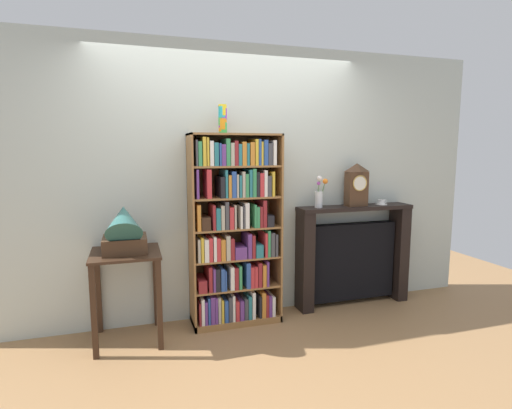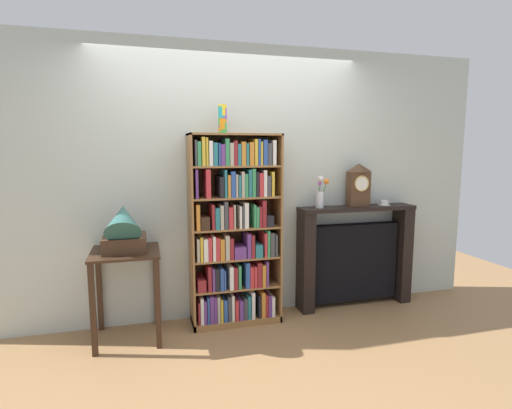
{
  "view_description": "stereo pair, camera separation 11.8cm",
  "coord_description": "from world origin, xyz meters",
  "views": [
    {
      "loc": [
        -0.9,
        -3.39,
        1.63
      ],
      "look_at": [
        0.2,
        0.13,
        1.11
      ],
      "focal_mm": 28.03,
      "sensor_mm": 36.0,
      "label": 1
    },
    {
      "loc": [
        -0.78,
        -3.42,
        1.63
      ],
      "look_at": [
        0.2,
        0.13,
        1.11
      ],
      "focal_mm": 28.03,
      "sensor_mm": 36.0,
      "label": 2
    }
  ],
  "objects": [
    {
      "name": "gramophone",
      "position": [
        -0.97,
        -0.03,
        0.98
      ],
      "size": [
        0.35,
        0.46,
        0.49
      ],
      "color": "#472D1C",
      "rests_on": "side_table_left"
    },
    {
      "name": "cup_stack",
      "position": [
        -0.1,
        0.15,
        1.89
      ],
      "size": [
        0.08,
        0.08,
        0.25
      ],
      "color": "green",
      "rests_on": "bookshelf"
    },
    {
      "name": "bookshelf",
      "position": [
        -0.01,
        0.12,
        0.84
      ],
      "size": [
        0.83,
        0.34,
        1.76
      ],
      "color": "olive",
      "rests_on": "ground"
    },
    {
      "name": "mantel_clock",
      "position": [
        1.29,
        0.18,
        1.27
      ],
      "size": [
        0.21,
        0.13,
        0.43
      ],
      "color": "#472D1C",
      "rests_on": "fireplace_mantel"
    },
    {
      "name": "wall_back",
      "position": [
        0.16,
        0.34,
        1.3
      ],
      "size": [
        5.0,
        0.08,
        2.6
      ],
      "primitive_type": "cube",
      "color": "beige",
      "rests_on": "ground"
    },
    {
      "name": "flower_vase",
      "position": [
        0.88,
        0.18,
        1.18
      ],
      "size": [
        0.13,
        0.09,
        0.32
      ],
      "color": "silver",
      "rests_on": "fireplace_mantel"
    },
    {
      "name": "ground_plane",
      "position": [
        0.0,
        0.0,
        -0.01
      ],
      "size": [
        8.0,
        6.4,
        0.02
      ],
      "primitive_type": "cube",
      "color": "#997047"
    },
    {
      "name": "side_table_left",
      "position": [
        -0.97,
        0.03,
        0.58
      ],
      "size": [
        0.56,
        0.55,
        0.78
      ],
      "color": "#382316",
      "rests_on": "ground"
    },
    {
      "name": "teacup_with_saucer",
      "position": [
        1.6,
        0.18,
        1.07
      ],
      "size": [
        0.13,
        0.12,
        0.05
      ],
      "color": "white",
      "rests_on": "fireplace_mantel"
    },
    {
      "name": "fireplace_mantel",
      "position": [
        1.29,
        0.2,
        0.51
      ],
      "size": [
        1.23,
        0.25,
        1.05
      ],
      "color": "black",
      "rests_on": "ground"
    }
  ]
}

